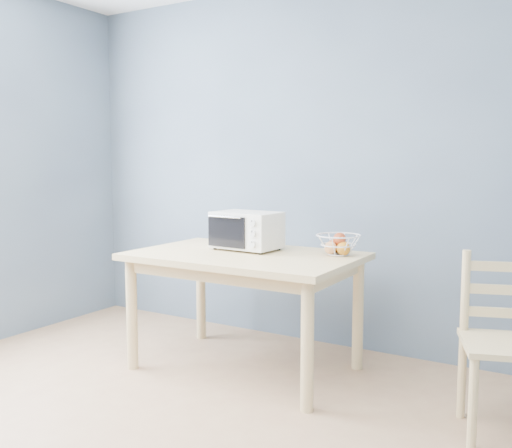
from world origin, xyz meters
The scene contains 5 objects.
room centered at (0.00, 0.00, 1.30)m, with size 4.01×4.51×2.61m.
dining_table centered at (-0.12, 1.50, 0.65)m, with size 1.40×0.90×0.75m.
toaster_oven centered at (-0.20, 1.63, 0.88)m, with size 0.44×0.33×0.25m.
fruit_basket centered at (0.42, 1.73, 0.82)m, with size 0.30×0.30×0.14m.
dining_chair centered at (1.43, 1.41, 0.43)m, with size 0.52×0.52×0.88m.
Camera 1 is at (1.77, -1.51, 1.32)m, focal length 40.00 mm.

